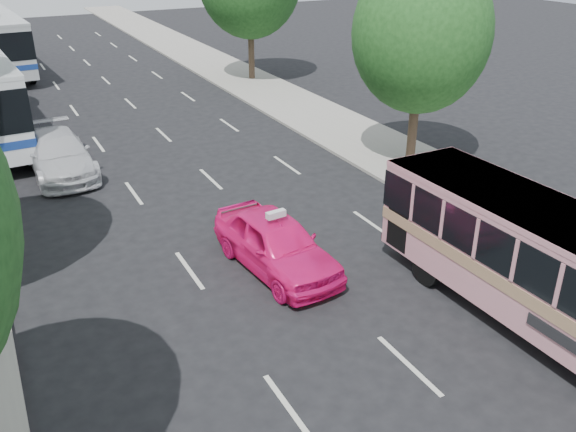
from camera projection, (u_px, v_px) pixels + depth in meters
ground at (322, 329)px, 14.33m from camera, size 120.00×120.00×0.00m
sidewalk_right at (273, 95)px, 33.85m from camera, size 4.00×90.00×0.12m
tree_right_near at (425, 28)px, 22.08m from camera, size 5.10×5.10×7.95m
pink_bus at (548, 260)px, 13.62m from camera, size 2.52×9.16×2.91m
pink_taxi at (276, 243)px, 16.52m from camera, size 2.29×4.75×1.56m
white_pickup at (59, 154)px, 22.99m from camera, size 2.29×5.32×1.53m
taxi_roof_sign at (276, 214)px, 16.14m from camera, size 0.56×0.23×0.18m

